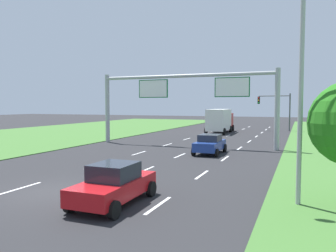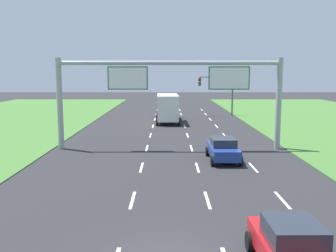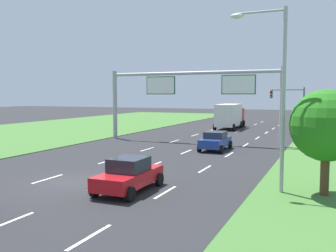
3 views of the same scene
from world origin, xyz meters
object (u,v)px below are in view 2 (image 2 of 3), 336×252
object	(u,v)px
box_truck	(168,107)
traffic_light_mast	(219,87)
car_lead_silver	(224,149)
sign_gantry	(173,86)
car_near_red	(294,249)

from	to	relation	value
box_truck	traffic_light_mast	size ratio (longest dim) A/B	1.49
car_lead_silver	box_truck	bearing A→B (deg)	100.35
car_lead_silver	sign_gantry	size ratio (longest dim) A/B	0.24
sign_gantry	traffic_light_mast	world-z (taller)	sign_gantry
box_truck	sign_gantry	distance (m)	16.14
car_lead_silver	box_truck	distance (m)	20.18
car_near_red	traffic_light_mast	xyz separation A→B (m)	(3.23, 40.94, 3.08)
car_lead_silver	traffic_light_mast	bearing A→B (deg)	82.74
car_near_red	car_lead_silver	world-z (taller)	car_near_red
car_near_red	traffic_light_mast	distance (m)	41.18
sign_gantry	traffic_light_mast	bearing A→B (deg)	73.71
traffic_light_mast	car_near_red	bearing A→B (deg)	-94.51
box_truck	traffic_light_mast	bearing A→B (deg)	43.01
car_near_red	box_truck	bearing A→B (deg)	95.72
car_lead_silver	sign_gantry	xyz separation A→B (m)	(-3.44, 3.96, 4.10)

